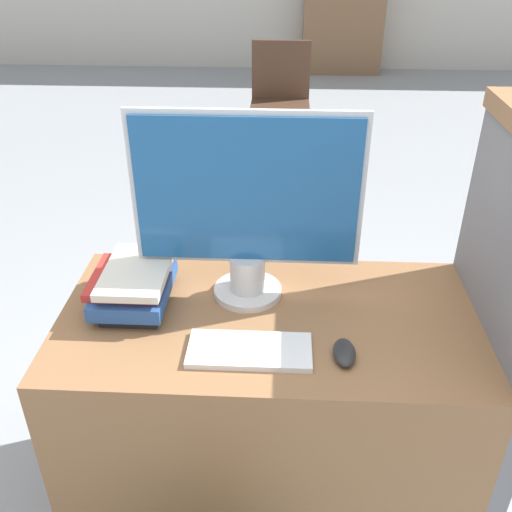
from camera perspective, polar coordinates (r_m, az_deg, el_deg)
name	(u,v)px	position (r m, az deg, el deg)	size (l,w,h in m)	color
desk	(267,415)	(1.79, 1.08, -15.57)	(1.13, 0.60, 0.74)	#8C603D
carrel_divider	(484,349)	(1.69, 21.83, -8.67)	(0.07, 0.60, 1.28)	slate
monitor	(247,206)	(1.49, -0.91, 5.00)	(0.60, 0.19, 0.53)	silver
keyboard	(250,350)	(1.42, -0.64, -9.42)	(0.30, 0.14, 0.02)	white
mouse	(344,352)	(1.42, 8.83, -9.52)	(0.06, 0.10, 0.03)	#262626
book_stack	(135,285)	(1.60, -12.04, -2.84)	(0.21, 0.27, 0.11)	#232328
far_chair	(280,97)	(4.45, 2.44, 15.63)	(0.44, 0.44, 0.88)	#4C3323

